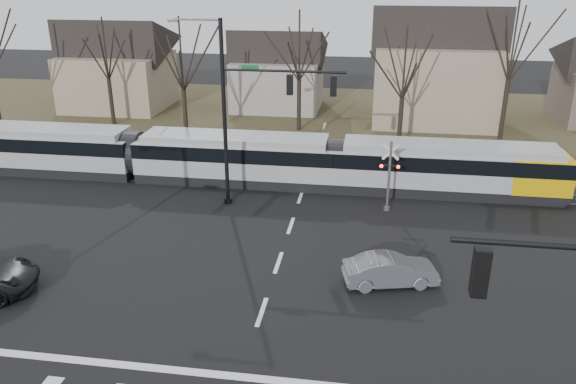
# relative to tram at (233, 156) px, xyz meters

# --- Properties ---
(ground) EXTENTS (140.00, 140.00, 0.00)m
(ground) POSITION_rel_tram_xyz_m (4.52, -16.00, -1.64)
(ground) COLOR black
(grass_verge) EXTENTS (140.00, 28.00, 0.01)m
(grass_verge) POSITION_rel_tram_xyz_m (4.52, 16.00, -1.63)
(grass_verge) COLOR #38331E
(grass_verge) RESTS_ON ground
(stop_line) EXTENTS (28.00, 0.35, 0.01)m
(stop_line) POSITION_rel_tram_xyz_m (4.52, -17.80, -1.63)
(stop_line) COLOR silver
(stop_line) RESTS_ON ground
(lane_dashes) EXTENTS (0.18, 30.00, 0.01)m
(lane_dashes) POSITION_rel_tram_xyz_m (4.52, -0.00, -1.63)
(lane_dashes) COLOR silver
(lane_dashes) RESTS_ON ground
(rail_pair) EXTENTS (90.00, 1.52, 0.06)m
(rail_pair) POSITION_rel_tram_xyz_m (4.52, -0.20, -1.61)
(rail_pair) COLOR #59595E
(rail_pair) RESTS_ON ground
(tram) EXTENTS (39.65, 2.94, 3.01)m
(tram) POSITION_rel_tram_xyz_m (0.00, 0.00, 0.00)
(tram) COLOR gray
(tram) RESTS_ON ground
(sedan) EXTENTS (3.26, 4.65, 1.32)m
(sedan) POSITION_rel_tram_xyz_m (9.53, -11.12, -0.98)
(sedan) COLOR #585860
(sedan) RESTS_ON ground
(signal_pole_far) EXTENTS (9.28, 0.44, 10.20)m
(signal_pole_far) POSITION_rel_tram_xyz_m (2.12, -3.50, 4.06)
(signal_pole_far) COLOR black
(signal_pole_far) RESTS_ON ground
(rail_crossing_signal) EXTENTS (1.08, 0.36, 4.00)m
(rail_crossing_signal) POSITION_rel_tram_xyz_m (9.52, -3.21, 0.25)
(rail_crossing_signal) COLOR #59595B
(rail_crossing_signal) RESTS_ON ground
(tree_row) EXTENTS (59.20, 7.20, 10.00)m
(tree_row) POSITION_rel_tram_xyz_m (6.52, 10.00, 3.36)
(tree_row) COLOR black
(tree_row) RESTS_ON ground
(house_a) EXTENTS (9.72, 8.64, 8.60)m
(house_a) POSITION_rel_tram_xyz_m (-15.48, 18.00, 2.82)
(house_a) COLOR gray
(house_a) RESTS_ON ground
(house_b) EXTENTS (8.64, 7.56, 7.65)m
(house_b) POSITION_rel_tram_xyz_m (-0.48, 20.00, 2.33)
(house_b) COLOR gray
(house_b) RESTS_ON ground
(house_c) EXTENTS (10.80, 8.64, 10.10)m
(house_c) POSITION_rel_tram_xyz_m (13.52, 17.00, 3.59)
(house_c) COLOR gray
(house_c) RESTS_ON ground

